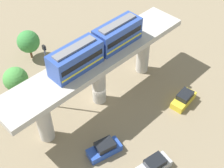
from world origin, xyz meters
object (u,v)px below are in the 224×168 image
Objects in this scene: parked_car_silver at (154,166)px; train at (98,46)px; parked_car_blue at (104,149)px; tree_mid_lot at (16,79)px; parked_car_yellow at (184,99)px; signal_post at (50,76)px; tree_near_viaduct at (28,42)px.

train is at bearing 177.07° from parked_car_silver.
parked_car_silver is at bearing -13.90° from train.
parked_car_blue is at bearing -145.37° from parked_car_silver.
parked_car_yellow is at bearing 42.62° from tree_mid_lot.
train is 1.27× the size of signal_post.
signal_post is (11.40, -3.86, 2.69)m from tree_near_viaduct.
parked_car_blue is 6.24m from parked_car_silver.
parked_car_silver is at bearing -3.41° from tree_near_viaduct.
tree_near_viaduct is (-23.56, -9.50, 2.45)m from parked_car_yellow.
train is 14.84m from parked_car_yellow.
parked_car_yellow is at bearing 96.07° from parked_car_blue.
parked_car_blue is 0.42× the size of signal_post.
parked_car_blue is 15.63m from tree_mid_lot.
tree_near_viaduct is (-27.36, 1.63, 2.45)m from parked_car_silver.
tree_near_viaduct is 8.98m from tree_mid_lot.
parked_car_blue is at bearing -1.53° from signal_post.
signal_post reaches higher than parked_car_yellow.
tree_near_viaduct is at bearing -174.29° from train.
tree_mid_lot is at bearing -137.22° from train.
signal_post reaches higher than tree_near_viaduct.
parked_car_yellow is (-3.80, 11.13, 0.00)m from parked_car_silver.
parked_car_blue is at bearing 8.01° from tree_mid_lot.
parked_car_yellow is at bearing 119.81° from parked_car_silver.
parked_car_yellow is 0.41× the size of signal_post.
tree_near_viaduct is at bearing 135.66° from tree_mid_lot.
tree_near_viaduct reaches higher than parked_car_silver.
train is 12.94m from tree_mid_lot.
signal_post reaches higher than parked_car_blue.
parked_car_blue and parked_car_yellow have the same top height.
train is at bearing 5.71° from tree_near_viaduct.
train reaches higher than parked_car_silver.
train is at bearing 57.51° from signal_post.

